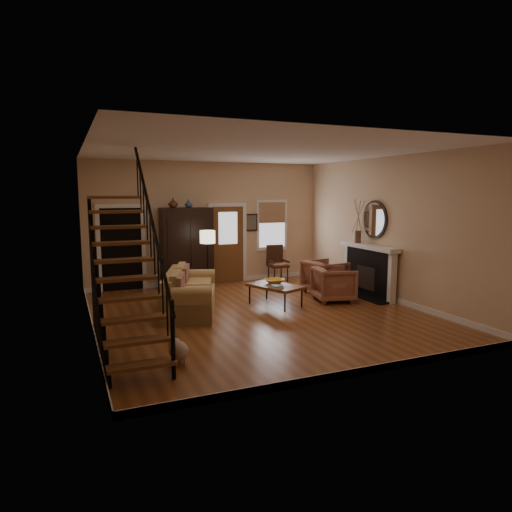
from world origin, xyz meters
name	(u,v)px	position (x,y,z in m)	size (l,w,h in m)	color
room	(213,235)	(-0.41, 1.76, 1.51)	(7.00, 7.33, 3.30)	brown
staircase	(125,251)	(-2.78, -1.30, 1.60)	(0.94, 2.80, 3.20)	brown
fireplace	(370,266)	(3.13, 0.50, 0.74)	(0.33, 1.95, 2.30)	black
armoire	(187,248)	(-0.70, 3.15, 1.05)	(1.30, 0.60, 2.10)	black
vase_a	(173,203)	(-1.05, 3.05, 2.22)	(0.24, 0.24, 0.25)	#4C2619
vase_b	(189,204)	(-0.65, 3.05, 2.21)	(0.20, 0.20, 0.21)	#334C60
sofa	(190,292)	(-1.26, 0.71, 0.42)	(0.97, 2.24, 0.84)	tan
coffee_table	(275,295)	(0.61, 0.52, 0.23)	(0.70, 1.21, 0.46)	brown
bowl	(275,281)	(0.66, 0.67, 0.51)	(0.41, 0.41, 0.10)	gold
books	(276,287)	(0.49, 0.22, 0.49)	(0.22, 0.30, 0.06)	beige
armchair_left	(334,284)	(2.03, 0.36, 0.40)	(0.84, 0.87, 0.79)	brown
armchair_right	(325,277)	(2.28, 1.16, 0.41)	(0.88, 0.91, 0.83)	brown
floor_lamp	(208,263)	(-0.47, 2.03, 0.79)	(0.36, 0.36, 1.58)	black
side_chair	(278,264)	(1.85, 2.95, 0.51)	(0.54, 0.54, 1.02)	#371D11
dog	(179,352)	(-2.18, -2.06, 0.17)	(0.28, 0.47, 0.34)	tan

